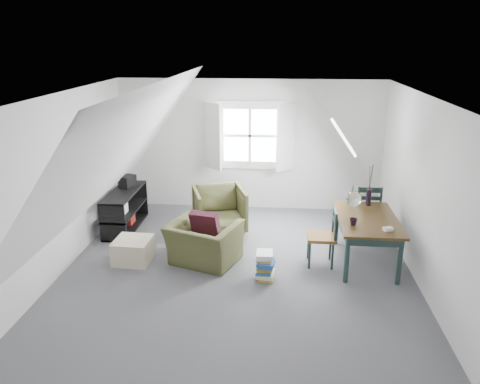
# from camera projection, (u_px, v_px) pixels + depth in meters

# --- Properties ---
(floor) EXTENTS (5.50, 5.50, 0.00)m
(floor) POSITION_uv_depth(u_px,v_px,m) (237.00, 272.00, 6.73)
(floor) COLOR #4E4E53
(floor) RESTS_ON ground
(ceiling) EXTENTS (5.50, 5.50, 0.00)m
(ceiling) POSITION_uv_depth(u_px,v_px,m) (236.00, 97.00, 5.94)
(ceiling) COLOR white
(ceiling) RESTS_ON wall_back
(wall_back) EXTENTS (5.00, 0.00, 5.00)m
(wall_back) POSITION_uv_depth(u_px,v_px,m) (250.00, 146.00, 8.94)
(wall_back) COLOR silver
(wall_back) RESTS_ON ground
(wall_front) EXTENTS (5.00, 0.00, 5.00)m
(wall_front) POSITION_uv_depth(u_px,v_px,m) (204.00, 297.00, 3.74)
(wall_front) COLOR silver
(wall_front) RESTS_ON ground
(wall_left) EXTENTS (0.00, 5.50, 5.50)m
(wall_left) POSITION_uv_depth(u_px,v_px,m) (59.00, 185.00, 6.54)
(wall_left) COLOR silver
(wall_left) RESTS_ON ground
(wall_right) EXTENTS (0.00, 5.50, 5.50)m
(wall_right) POSITION_uv_depth(u_px,v_px,m) (426.00, 195.00, 6.13)
(wall_right) COLOR silver
(wall_right) RESTS_ON ground
(slope_left) EXTENTS (3.19, 5.50, 4.48)m
(slope_left) POSITION_uv_depth(u_px,v_px,m) (122.00, 150.00, 6.30)
(slope_left) COLOR white
(slope_left) RESTS_ON wall_left
(slope_right) EXTENTS (3.19, 5.50, 4.48)m
(slope_right) POSITION_uv_depth(u_px,v_px,m) (356.00, 155.00, 6.05)
(slope_right) COLOR white
(slope_right) RESTS_ON wall_right
(dormer_window) EXTENTS (1.71, 0.35, 1.30)m
(dormer_window) POSITION_uv_depth(u_px,v_px,m) (250.00, 136.00, 8.80)
(dormer_window) COLOR white
(dormer_window) RESTS_ON wall_back
(skylight) EXTENTS (0.35, 0.75, 0.47)m
(skylight) POSITION_uv_depth(u_px,v_px,m) (343.00, 137.00, 7.28)
(skylight) COLOR white
(skylight) RESTS_ON slope_right
(armchair_near) EXTENTS (1.20, 1.13, 0.63)m
(armchair_near) POSITION_uv_depth(u_px,v_px,m) (204.00, 262.00, 7.05)
(armchair_near) COLOR #414322
(armchair_near) RESTS_ON floor
(armchair_far) EXTENTS (1.06, 1.07, 0.78)m
(armchair_far) POSITION_uv_depth(u_px,v_px,m) (220.00, 231.00, 8.18)
(armchair_far) COLOR #414322
(armchair_far) RESTS_ON floor
(throw_pillow) EXTENTS (0.48, 0.35, 0.45)m
(throw_pillow) POSITION_uv_depth(u_px,v_px,m) (205.00, 225.00, 7.02)
(throw_pillow) COLOR #3A0F1C
(throw_pillow) RESTS_ON armchair_near
(ottoman) EXTENTS (0.55, 0.55, 0.35)m
(ottoman) POSITION_uv_depth(u_px,v_px,m) (133.00, 250.00, 7.03)
(ottoman) COLOR #C1B695
(ottoman) RESTS_ON floor
(dining_table) EXTENTS (0.86, 1.43, 0.71)m
(dining_table) POSITION_uv_depth(u_px,v_px,m) (367.00, 224.00, 6.85)
(dining_table) COLOR #372613
(dining_table) RESTS_ON floor
(demijohn) EXTENTS (0.25, 0.25, 0.35)m
(demijohn) POSITION_uv_depth(u_px,v_px,m) (353.00, 198.00, 7.21)
(demijohn) COLOR silver
(demijohn) RESTS_ON dining_table
(vase_twigs) EXTENTS (0.08, 0.09, 0.65)m
(vase_twigs) POSITION_uv_depth(u_px,v_px,m) (369.00, 197.00, 7.29)
(vase_twigs) COLOR black
(vase_twigs) RESTS_ON dining_table
(cup) EXTENTS (0.13, 0.13, 0.10)m
(cup) POSITION_uv_depth(u_px,v_px,m) (353.00, 225.00, 6.56)
(cup) COLOR black
(cup) RESTS_ON dining_table
(paper_box) EXTENTS (0.15, 0.12, 0.04)m
(paper_box) POSITION_uv_depth(u_px,v_px,m) (388.00, 229.00, 6.37)
(paper_box) COLOR white
(paper_box) RESTS_ON dining_table
(dining_chair_far) EXTENTS (0.44, 0.44, 0.95)m
(dining_chair_far) POSITION_uv_depth(u_px,v_px,m) (366.00, 210.00, 7.75)
(dining_chair_far) COLOR brown
(dining_chair_far) RESTS_ON floor
(dining_chair_near) EXTENTS (0.41, 0.41, 0.87)m
(dining_chair_near) POSITION_uv_depth(u_px,v_px,m) (323.00, 236.00, 6.85)
(dining_chair_near) COLOR brown
(dining_chair_near) RESTS_ON floor
(media_shelf) EXTENTS (0.44, 1.32, 0.68)m
(media_shelf) POSITION_uv_depth(u_px,v_px,m) (124.00, 212.00, 8.20)
(media_shelf) COLOR black
(media_shelf) RESTS_ON floor
(electronics_box) EXTENTS (0.29, 0.33, 0.22)m
(electronics_box) POSITION_uv_depth(u_px,v_px,m) (127.00, 182.00, 8.33)
(electronics_box) COLOR black
(electronics_box) RESTS_ON media_shelf
(magazine_stack) EXTENTS (0.29, 0.35, 0.39)m
(magazine_stack) POSITION_uv_depth(u_px,v_px,m) (265.00, 266.00, 6.51)
(magazine_stack) COLOR #B29933
(magazine_stack) RESTS_ON floor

